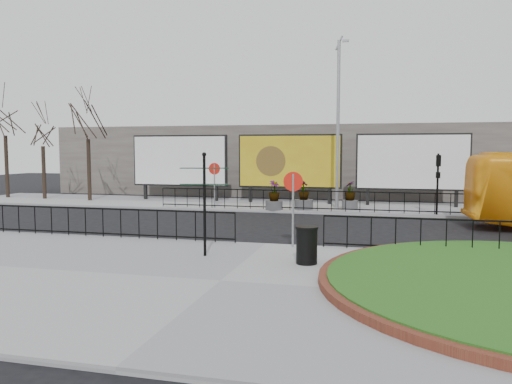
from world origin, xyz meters
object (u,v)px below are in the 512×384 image
(litter_bin, at_px, (307,245))
(planter_b, at_px, (304,198))
(lamp_post, at_px, (338,121))
(billboard_mid, at_px, (289,162))
(planter_c, at_px, (350,197))
(planter_a, at_px, (274,198))
(fingerpost_sign, at_px, (204,194))

(litter_bin, xyz_separation_m, planter_b, (-1.97, 12.71, 0.05))
(lamp_post, distance_m, planter_b, 4.56)
(billboard_mid, height_order, planter_c, billboard_mid)
(billboard_mid, xyz_separation_m, planter_a, (-0.17, -3.57, -1.85))
(billboard_mid, relative_size, fingerpost_sign, 2.00)
(lamp_post, height_order, fingerpost_sign, lamp_post)
(litter_bin, bearing_deg, fingerpost_sign, 174.40)
(fingerpost_sign, height_order, planter_a, fingerpost_sign)
(fingerpost_sign, height_order, planter_b, fingerpost_sign)
(fingerpost_sign, xyz_separation_m, planter_b, (1.15, 12.40, -1.29))
(planter_a, relative_size, planter_c, 1.04)
(planter_a, height_order, planter_c, planter_a)
(billboard_mid, distance_m, planter_b, 3.75)
(billboard_mid, distance_m, litter_bin, 16.13)
(planter_a, height_order, planter_b, planter_b)
(fingerpost_sign, distance_m, planter_a, 11.86)
(fingerpost_sign, height_order, litter_bin, fingerpost_sign)
(fingerpost_sign, bearing_deg, planter_b, 75.32)
(planter_c, bearing_deg, billboard_mid, 151.61)
(litter_bin, xyz_separation_m, planter_c, (0.42, 13.67, 0.08))
(litter_bin, relative_size, planter_a, 0.68)
(planter_b, xyz_separation_m, planter_c, (2.38, 0.96, 0.03))
(planter_b, distance_m, planter_c, 2.57)
(billboard_mid, xyz_separation_m, planter_c, (3.70, -2.00, -1.86))
(litter_bin, distance_m, planter_a, 12.58)
(fingerpost_sign, xyz_separation_m, planter_a, (-0.34, 11.79, -1.25))
(lamp_post, relative_size, planter_b, 5.91)
(billboard_mid, relative_size, planter_b, 3.97)
(billboard_mid, relative_size, planter_c, 4.16)
(planter_a, xyz_separation_m, planter_c, (3.87, 1.57, -0.01))
(fingerpost_sign, distance_m, planter_c, 13.88)
(planter_c, bearing_deg, planter_b, -158.06)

